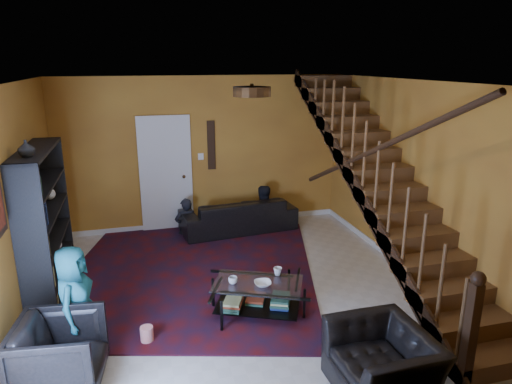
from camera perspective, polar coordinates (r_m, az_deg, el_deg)
The scene contains 20 objects.
floor at distance 6.40m, azimuth -2.32°, elevation -12.37°, with size 5.50×5.50×0.00m, color beige.
room at distance 7.45m, azimuth -14.83°, elevation -8.20°, with size 5.50×5.50×5.50m.
staircase at distance 6.64m, azimuth 15.69°, elevation 1.09°, with size 0.95×5.02×3.18m.
bookshelf at distance 6.54m, azimuth -24.74°, elevation -4.02°, with size 0.35×1.80×2.00m.
door at distance 8.48m, azimuth -11.19°, elevation 1.98°, with size 0.82×0.05×2.05m, color silver.
wall_hanging at distance 8.47m, azimuth -5.62°, elevation 5.84°, with size 0.14×0.03×0.90m, color black.
ceiling_fixture at distance 4.86m, azimuth -0.53°, elevation 12.45°, with size 0.40×0.40×0.10m, color #3F2814.
rug at distance 7.01m, azimuth -8.10°, elevation -9.74°, with size 3.57×4.08×0.02m, color #440C0F.
sofa at distance 8.45m, azimuth -2.24°, elevation -2.86°, with size 2.09×0.82×0.61m, color black.
armchair_left at distance 4.97m, azimuth -23.29°, elevation -18.16°, with size 0.77×0.79×0.72m, color black.
armchair_right at distance 4.74m, azimuth 15.49°, elevation -19.87°, with size 0.96×0.84×0.62m, color black.
person_adult_a at distance 8.41m, azimuth -8.66°, elevation -4.49°, with size 0.41×0.27×1.13m, color black.
person_adult_b at distance 8.64m, azimuth 0.80°, elevation -3.25°, with size 0.62×0.48×1.27m, color black.
person_child at distance 5.30m, azimuth -21.73°, elevation -12.55°, with size 0.60×0.39×1.22m, color #195861.
coffee_table at distance 5.81m, azimuth 0.20°, elevation -12.89°, with size 1.24×1.02×0.41m.
cup_a at distance 5.70m, azimuth -2.90°, elevation -10.96°, with size 0.11×0.11×0.09m, color #999999.
cup_b at distance 5.90m, azimuth 2.73°, elevation -9.88°, with size 0.11×0.11×0.10m, color #999999.
bowl at distance 5.66m, azimuth 0.85°, elevation -11.37°, with size 0.21×0.21×0.05m, color #999999.
vase at distance 5.79m, azimuth -26.80°, elevation 4.89°, with size 0.18×0.18×0.19m, color #999999.
popcorn_bucket at distance 5.49m, azimuth -13.49°, elevation -16.85°, with size 0.15×0.15×0.17m, color red.
Camera 1 is at (-1.23, -5.49, 3.05)m, focal length 32.00 mm.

